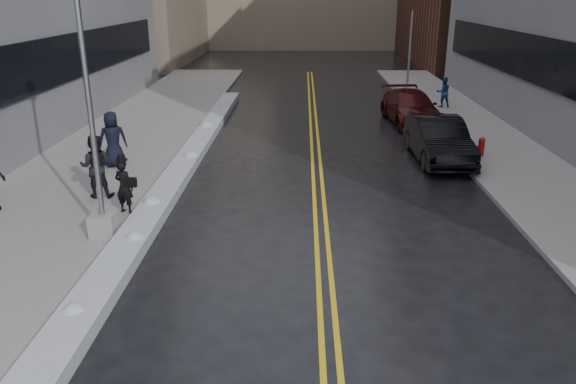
# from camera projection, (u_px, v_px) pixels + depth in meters

# --- Properties ---
(ground) EXTENTS (160.00, 160.00, 0.00)m
(ground) POSITION_uv_depth(u_px,v_px,m) (217.00, 278.00, 13.06)
(ground) COLOR black
(ground) RESTS_ON ground
(sidewalk_west) EXTENTS (5.50, 50.00, 0.15)m
(sidewalk_west) POSITION_uv_depth(u_px,v_px,m) (111.00, 154.00, 22.58)
(sidewalk_west) COLOR gray
(sidewalk_west) RESTS_ON ground
(sidewalk_east) EXTENTS (4.00, 50.00, 0.15)m
(sidewalk_east) POSITION_uv_depth(u_px,v_px,m) (505.00, 157.00, 22.19)
(sidewalk_east) COLOR gray
(sidewalk_east) RESTS_ON ground
(lane_line_left) EXTENTS (0.12, 50.00, 0.01)m
(lane_line_left) POSITION_uv_depth(u_px,v_px,m) (312.00, 158.00, 22.40)
(lane_line_left) COLOR gold
(lane_line_left) RESTS_ON ground
(lane_line_right) EXTENTS (0.12, 50.00, 0.01)m
(lane_line_right) POSITION_uv_depth(u_px,v_px,m) (320.00, 158.00, 22.39)
(lane_line_right) COLOR gold
(lane_line_right) RESTS_ON ground
(snow_ridge) EXTENTS (0.90, 30.00, 0.34)m
(snow_ridge) POSITION_uv_depth(u_px,v_px,m) (182.00, 168.00, 20.58)
(snow_ridge) COLOR silver
(snow_ridge) RESTS_ON ground
(lamppost) EXTENTS (0.65, 0.65, 7.62)m
(lamppost) POSITION_uv_depth(u_px,v_px,m) (95.00, 149.00, 14.16)
(lamppost) COLOR gray
(lamppost) RESTS_ON sidewalk_west
(fire_hydrant) EXTENTS (0.26, 0.26, 0.73)m
(fire_hydrant) POSITION_uv_depth(u_px,v_px,m) (481.00, 145.00, 22.05)
(fire_hydrant) COLOR maroon
(fire_hydrant) RESTS_ON sidewalk_east
(traffic_signal) EXTENTS (0.16, 0.20, 6.00)m
(traffic_signal) POSITION_uv_depth(u_px,v_px,m) (410.00, 41.00, 34.26)
(traffic_signal) COLOR gray
(traffic_signal) RESTS_ON sidewalk_east
(pedestrian_fedora) EXTENTS (0.67, 0.55, 1.59)m
(pedestrian_fedora) POSITION_uv_depth(u_px,v_px,m) (124.00, 187.00, 16.23)
(pedestrian_fedora) COLOR black
(pedestrian_fedora) RESTS_ON sidewalk_west
(pedestrian_b) EXTENTS (1.05, 0.87, 2.00)m
(pedestrian_b) POSITION_uv_depth(u_px,v_px,m) (96.00, 166.00, 17.43)
(pedestrian_b) COLOR black
(pedestrian_b) RESTS_ON sidewalk_west
(pedestrian_c) EXTENTS (1.17, 0.96, 2.05)m
(pedestrian_c) POSITION_uv_depth(u_px,v_px,m) (113.00, 139.00, 20.47)
(pedestrian_c) COLOR black
(pedestrian_c) RESTS_ON sidewalk_west
(pedestrian_east) EXTENTS (0.86, 0.70, 1.64)m
(pedestrian_east) POSITION_uv_depth(u_px,v_px,m) (443.00, 92.00, 31.12)
(pedestrian_east) COLOR navy
(pedestrian_east) RESTS_ON sidewalk_east
(car_black) EXTENTS (1.91, 5.15, 1.68)m
(car_black) POSITION_uv_depth(u_px,v_px,m) (439.00, 140.00, 21.73)
(car_black) COLOR black
(car_black) RESTS_ON ground
(car_maroon) EXTENTS (2.67, 5.63, 1.59)m
(car_maroon) POSITION_uv_depth(u_px,v_px,m) (411.00, 108.00, 27.91)
(car_maroon) COLOR #360A08
(car_maroon) RESTS_ON ground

